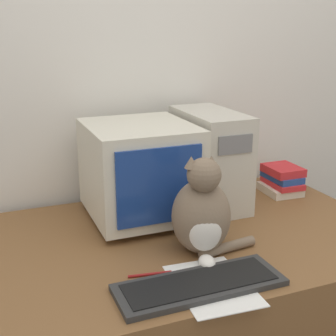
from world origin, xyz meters
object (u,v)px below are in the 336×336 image
Objects in this scene: keyboard at (200,285)px; cat at (202,214)px; book_stack at (282,180)px; pen at (150,274)px; crt_monitor at (140,171)px; computer_tower at (210,159)px.

cat is at bearing 62.85° from keyboard.
pen is (-0.80, -0.47, -0.05)m from book_stack.
crt_monitor reaches higher than cat.
computer_tower is 0.70m from keyboard.
crt_monitor is 0.87× the size of keyboard.
cat is at bearing -119.68° from computer_tower.
keyboard is 2.48× the size of book_stack.
keyboard is 1.45× the size of cat.
cat is 0.26m from pen.
cat is at bearing -146.55° from book_stack.
book_stack is (0.36, -0.01, -0.14)m from computer_tower.
computer_tower reaches higher than cat.
pen is at bearing -105.34° from crt_monitor.
cat is (0.09, -0.35, -0.05)m from crt_monitor.
crt_monitor is 0.32m from computer_tower.
cat reaches higher than keyboard.
pen is (-0.12, -0.43, -0.19)m from crt_monitor.
keyboard is at bearing -118.85° from computer_tower.
computer_tower is 0.46m from cat.
crt_monitor is 0.48m from pen.
cat is 1.71× the size of book_stack.
book_stack is at bearing 40.36° from keyboard.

